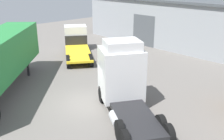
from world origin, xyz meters
name	(u,v)px	position (x,y,z in m)	size (l,w,h in m)	color
ground_plane	(91,102)	(0.00, 0.00, 0.00)	(60.00, 60.00, 0.00)	slate
warehouse_building	(221,27)	(0.00, 17.95, 2.73)	(34.28, 8.41, 5.44)	#93999E
tractor_unit_white	(123,78)	(2.01, 0.90, 2.01)	(6.86, 5.38, 4.26)	silver
flatbed_truck_white	(76,41)	(-10.55, 6.53, 1.27)	(8.07, 6.39, 2.67)	silver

